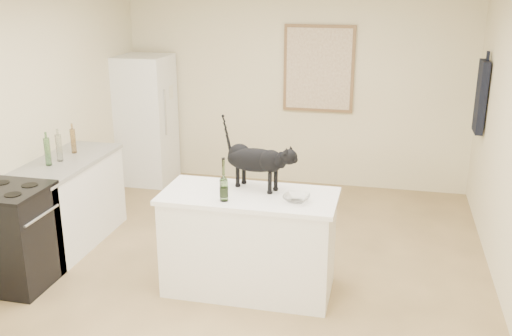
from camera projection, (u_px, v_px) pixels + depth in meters
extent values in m
plane|color=tan|center=(244.00, 276.00, 5.44)|extent=(5.50, 5.50, 0.00)
plane|color=beige|center=(295.00, 87.00, 7.58)|extent=(4.50, 0.00, 4.50)
plane|color=beige|center=(84.00, 309.00, 2.49)|extent=(4.50, 0.00, 4.50)
plane|color=beige|center=(13.00, 127.00, 5.52)|extent=(0.00, 5.50, 5.50)
cube|color=white|center=(249.00, 244.00, 5.10)|extent=(1.44, 0.67, 0.86)
cube|color=white|center=(249.00, 196.00, 4.96)|extent=(1.50, 0.70, 0.04)
cube|color=white|center=(68.00, 204.00, 6.00)|extent=(0.60, 1.40, 0.86)
cube|color=gray|center=(63.00, 163.00, 5.86)|extent=(0.62, 1.44, 0.04)
cube|color=black|center=(14.00, 239.00, 5.16)|extent=(0.60, 0.60, 0.90)
cube|color=white|center=(145.00, 120.00, 7.77)|extent=(0.68, 0.68, 1.70)
cube|color=brown|center=(319.00, 69.00, 7.41)|extent=(0.90, 0.03, 1.10)
cube|color=beige|center=(318.00, 69.00, 7.40)|extent=(0.82, 0.00, 1.02)
cube|color=black|center=(481.00, 97.00, 6.43)|extent=(0.08, 0.34, 0.80)
cylinder|color=#325421|center=(224.00, 182.00, 4.75)|extent=(0.09, 0.09, 0.32)
imported|color=white|center=(296.00, 198.00, 4.78)|extent=(0.24, 0.24, 0.05)
cube|color=silver|center=(171.00, 92.00, 7.67)|extent=(0.01, 0.14, 0.18)
cylinder|color=brown|center=(73.00, 141.00, 6.08)|extent=(0.06, 0.06, 0.26)
cylinder|color=#1E5821|center=(48.00, 152.00, 5.67)|extent=(0.06, 0.06, 0.28)
cylinder|color=#95A197|center=(59.00, 148.00, 5.81)|extent=(0.06, 0.06, 0.27)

